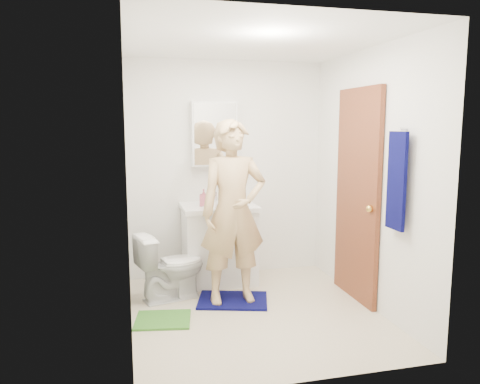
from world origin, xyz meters
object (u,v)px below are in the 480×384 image
at_px(medicine_cabinet, 214,134).
at_px(towel, 397,181).
at_px(toothbrush_cup, 232,199).
at_px(vanity_cabinet, 219,246).
at_px(man, 233,212).
at_px(toilet, 171,266).
at_px(soap_dispenser, 204,198).

relative_size(medicine_cabinet, towel, 0.87).
xyz_separation_m(medicine_cabinet, toothbrush_cup, (0.17, -0.12, -0.71)).
bearing_deg(towel, medicine_cabinet, 124.61).
xyz_separation_m(vanity_cabinet, towel, (1.18, -1.48, 0.85)).
distance_m(vanity_cabinet, man, 0.79).
xyz_separation_m(towel, toothbrush_cup, (-1.01, 1.59, -0.36)).
bearing_deg(medicine_cabinet, toilet, -132.45).
relative_size(vanity_cabinet, toilet, 1.20).
relative_size(medicine_cabinet, soap_dispenser, 3.85).
bearing_deg(soap_dispenser, toothbrush_cup, 21.73).
bearing_deg(toothbrush_cup, soap_dispenser, -158.27).
distance_m(medicine_cabinet, towel, 2.11).
bearing_deg(toothbrush_cup, toilet, -145.85).
height_order(toilet, man, man).
relative_size(toilet, toothbrush_cup, 6.00).
bearing_deg(soap_dispenser, man, -73.29).
bearing_deg(towel, vanity_cabinet, 128.47).
xyz_separation_m(vanity_cabinet, soap_dispenser, (-0.17, -0.03, 0.54)).
bearing_deg(toilet, medicine_cabinet, -58.23).
bearing_deg(towel, man, 143.63).
height_order(toilet, toothbrush_cup, toothbrush_cup).
xyz_separation_m(vanity_cabinet, man, (0.01, -0.63, 0.49)).
bearing_deg(man, toothbrush_cup, 75.58).
xyz_separation_m(toilet, toothbrush_cup, (0.73, 0.49, 0.56)).
bearing_deg(man, medicine_cabinet, 88.34).
xyz_separation_m(medicine_cabinet, man, (0.01, -0.85, -0.71)).
bearing_deg(man, vanity_cabinet, 88.70).
bearing_deg(vanity_cabinet, towel, -51.53).
bearing_deg(medicine_cabinet, soap_dispenser, -123.50).
height_order(medicine_cabinet, soap_dispenser, medicine_cabinet).
bearing_deg(toothbrush_cup, man, -101.75).
height_order(soap_dispenser, toothbrush_cup, soap_dispenser).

